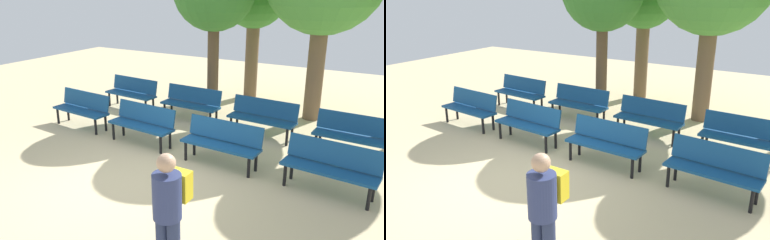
{
  "view_description": "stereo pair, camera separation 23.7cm",
  "coord_description": "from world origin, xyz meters",
  "views": [
    {
      "loc": [
        4.17,
        -4.98,
        3.39
      ],
      "look_at": [
        0.0,
        2.14,
        0.55
      ],
      "focal_mm": 36.85,
      "sensor_mm": 36.0,
      "label": 1
    },
    {
      "loc": [
        4.37,
        -4.86,
        3.39
      ],
      "look_at": [
        0.0,
        2.14,
        0.55
      ],
      "focal_mm": 36.85,
      "sensor_mm": 36.0,
      "label": 2
    }
  ],
  "objects": [
    {
      "name": "ground_plane",
      "position": [
        0.0,
        0.0,
        0.0
      ],
      "size": [
        24.0,
        24.0,
        0.0
      ],
      "primitive_type": "plane",
      "color": "#CCB789"
    },
    {
      "name": "bench_r0_c0",
      "position": [
        -2.92,
        1.73,
        0.5
      ],
      "size": [
        1.63,
        0.6,
        0.87
      ],
      "rotation": [
        0.0,
        0.0,
        -0.08
      ],
      "color": "navy",
      "rests_on": "ground_plane"
    },
    {
      "name": "bench_r0_c1",
      "position": [
        -0.95,
        1.6,
        0.5
      ],
      "size": [
        1.63,
        0.61,
        0.87
      ],
      "rotation": [
        0.0,
        0.0,
        -0.08
      ],
      "color": "navy",
      "rests_on": "ground_plane"
    },
    {
      "name": "bench_r0_c2",
      "position": [
        1.06,
        1.49,
        0.5
      ],
      "size": [
        1.62,
        0.56,
        0.87
      ],
      "rotation": [
        0.0,
        0.0,
        -0.05
      ],
      "color": "navy",
      "rests_on": "ground_plane"
    },
    {
      "name": "bench_r0_c3",
      "position": [
        3.14,
        1.43,
        0.5
      ],
      "size": [
        1.64,
        0.62,
        0.87
      ],
      "rotation": [
        0.0,
        0.0,
        -0.09
      ],
      "color": "navy",
      "rests_on": "ground_plane"
    },
    {
      "name": "bench_r1_c0",
      "position": [
        -2.83,
        3.58,
        0.5
      ],
      "size": [
        1.63,
        0.6,
        0.87
      ],
      "rotation": [
        0.0,
        0.0,
        -0.07
      ],
      "color": "navy",
      "rests_on": "ground_plane"
    },
    {
      "name": "bench_r1_c1",
      "position": [
        -0.81,
        3.51,
        0.5
      ],
      "size": [
        1.62,
        0.54,
        0.87
      ],
      "rotation": [
        0.0,
        0.0,
        -0.04
      ],
      "color": "navy",
      "rests_on": "ground_plane"
    },
    {
      "name": "bench_r1_c2",
      "position": [
        1.2,
        3.35,
        0.5
      ],
      "size": [
        1.62,
        0.57,
        0.87
      ],
      "rotation": [
        0.0,
        0.0,
        -0.06
      ],
      "color": "navy",
      "rests_on": "ground_plane"
    },
    {
      "name": "bench_r1_c3",
      "position": [
        3.24,
        3.21,
        0.5
      ],
      "size": [
        1.62,
        0.56,
        0.87
      ],
      "rotation": [
        0.0,
        0.0,
        -0.05
      ],
      "color": "navy",
      "rests_on": "ground_plane"
    },
    {
      "name": "visitor_with_backpack",
      "position": [
        1.94,
        -1.7,
        0.94
      ],
      "size": [
        0.34,
        0.52,
        1.65
      ],
      "rotation": [
        0.0,
        0.0,
        3.14
      ],
      "color": "navy",
      "rests_on": "ground_plane"
    }
  ]
}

